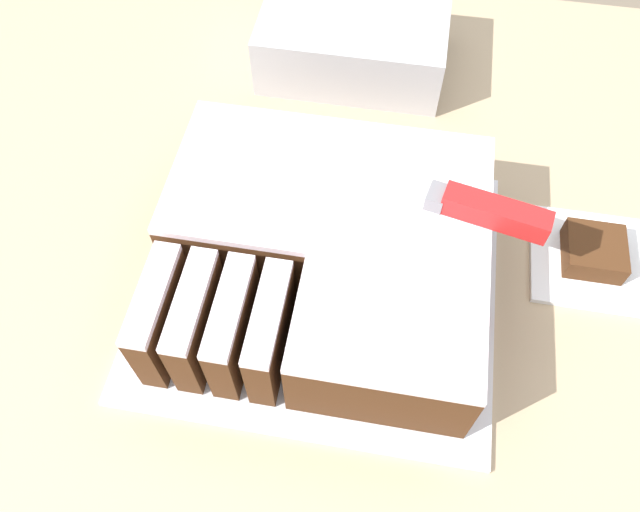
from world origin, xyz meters
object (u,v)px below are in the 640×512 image
object	(u,v)px
brownie	(594,251)
cake_board	(320,281)
storage_box	(353,40)
cake	(328,252)
knife	(464,205)

from	to	relation	value
brownie	cake_board	bearing A→B (deg)	-164.81
storage_box	cake_board	bearing A→B (deg)	-87.49
cake	brownie	world-z (taller)	cake
storage_box	knife	bearing A→B (deg)	-64.37
brownie	storage_box	bearing A→B (deg)	137.98
cake_board	storage_box	world-z (taller)	storage_box
knife	storage_box	bearing A→B (deg)	-52.25
knife	cake	bearing A→B (deg)	29.06
cake_board	knife	xyz separation A→B (m)	(0.12, 0.04, 0.10)
cake	knife	world-z (taller)	knife
brownie	cake	bearing A→B (deg)	-165.67
cake	storage_box	bearing A→B (deg)	93.68
knife	storage_box	size ratio (longest dim) A/B	1.16
cake	brownie	size ratio (longest dim) A/B	5.15
knife	storage_box	xyz separation A→B (m)	(-0.14, 0.28, -0.07)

